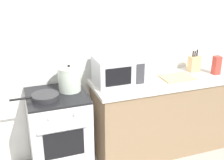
% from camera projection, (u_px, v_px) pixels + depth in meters
% --- Properties ---
extents(back_wall, '(4.40, 0.10, 2.50)m').
position_uv_depth(back_wall, '(106.00, 48.00, 3.36)').
color(back_wall, silver).
rests_on(back_wall, ground_plane).
extents(lower_cabinet_right, '(1.64, 0.56, 0.88)m').
position_uv_depth(lower_cabinet_right, '(163.00, 116.00, 3.54)').
color(lower_cabinet_right, '#8C7051').
rests_on(lower_cabinet_right, ground_plane).
extents(countertop_right, '(1.70, 0.60, 0.04)m').
position_uv_depth(countertop_right, '(165.00, 81.00, 3.37)').
color(countertop_right, beige).
rests_on(countertop_right, lower_cabinet_right).
extents(stove, '(0.60, 0.64, 0.92)m').
position_uv_depth(stove, '(59.00, 134.00, 3.12)').
color(stove, silver).
rests_on(stove, ground_plane).
extents(stock_pot, '(0.32, 0.24, 0.28)m').
position_uv_depth(stock_pot, '(69.00, 79.00, 3.01)').
color(stock_pot, beige).
rests_on(stock_pot, stove).
extents(frying_pan, '(0.47, 0.27, 0.05)m').
position_uv_depth(frying_pan, '(45.00, 97.00, 2.85)').
color(frying_pan, '#28282B').
rests_on(frying_pan, stove).
extents(microwave, '(0.50, 0.37, 0.30)m').
position_uv_depth(microwave, '(118.00, 70.00, 3.18)').
color(microwave, silver).
rests_on(microwave, countertop_right).
extents(cutting_board, '(0.36, 0.26, 0.02)m').
position_uv_depth(cutting_board, '(177.00, 77.00, 3.38)').
color(cutting_board, tan).
rests_on(cutting_board, countertop_right).
extents(knife_block, '(0.13, 0.10, 0.27)m').
position_uv_depth(knife_block, '(194.00, 64.00, 3.57)').
color(knife_block, tan).
rests_on(knife_block, countertop_right).
extents(pasta_box, '(0.08, 0.08, 0.22)m').
position_uv_depth(pasta_box, '(217.00, 65.00, 3.48)').
color(pasta_box, '#B73D33').
rests_on(pasta_box, countertop_right).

